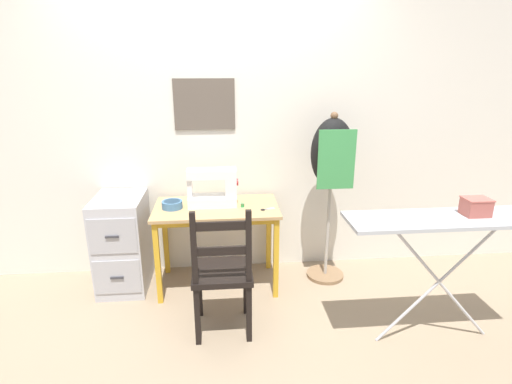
{
  "coord_description": "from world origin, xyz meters",
  "views": [
    {
      "loc": [
        0.04,
        -2.74,
        1.79
      ],
      "look_at": [
        0.32,
        0.25,
        0.82
      ],
      "focal_mm": 28.0,
      "sensor_mm": 36.0,
      "label": 1
    }
  ],
  "objects": [
    {
      "name": "wall_back",
      "position": [
        -0.0,
        0.63,
        1.28
      ],
      "size": [
        10.0,
        0.07,
        2.55
      ],
      "color": "silver",
      "rests_on": "ground_plane"
    },
    {
      "name": "filing_cabinet",
      "position": [
        -0.78,
        0.33,
        0.39
      ],
      "size": [
        0.38,
        0.54,
        0.78
      ],
      "color": "#B7B7BC",
      "rests_on": "ground_plane"
    },
    {
      "name": "wooden_chair",
      "position": [
        0.03,
        -0.35,
        0.45
      ],
      "size": [
        0.4,
        0.38,
        0.94
      ],
      "color": "black",
      "rests_on": "ground_plane"
    },
    {
      "name": "storage_box",
      "position": [
        1.62,
        -0.54,
        0.94
      ],
      "size": [
        0.16,
        0.13,
        0.11
      ],
      "color": "#AD564C",
      "rests_on": "ironing_board"
    },
    {
      "name": "sewing_table",
      "position": [
        0.0,
        0.27,
        0.61
      ],
      "size": [
        0.99,
        0.56,
        0.7
      ],
      "color": "tan",
      "rests_on": "ground_plane"
    },
    {
      "name": "ironing_board",
      "position": [
        1.45,
        -0.56,
        0.83
      ],
      "size": [
        1.28,
        0.34,
        0.89
      ],
      "color": "#ADB2B7",
      "rests_on": "ground_plane"
    },
    {
      "name": "dress_form",
      "position": [
        0.94,
        0.32,
        1.04
      ],
      "size": [
        0.35,
        0.32,
        1.43
      ],
      "color": "#846647",
      "rests_on": "ground_plane"
    },
    {
      "name": "thread_spool_near_machine",
      "position": [
        0.21,
        0.23,
        0.72
      ],
      "size": [
        0.04,
        0.04,
        0.04
      ],
      "color": "green",
      "rests_on": "sewing_table"
    },
    {
      "name": "ground_plane",
      "position": [
        0.0,
        0.0,
        0.0
      ],
      "size": [
        14.0,
        14.0,
        0.0
      ],
      "primitive_type": "plane",
      "color": "gray"
    },
    {
      "name": "sewing_machine",
      "position": [
        -0.01,
        0.31,
        0.84
      ],
      "size": [
        0.4,
        0.18,
        0.32
      ],
      "color": "white",
      "rests_on": "sewing_table"
    },
    {
      "name": "scissors",
      "position": [
        0.38,
        0.17,
        0.7
      ],
      "size": [
        0.12,
        0.07,
        0.01
      ],
      "color": "silver",
      "rests_on": "sewing_table"
    },
    {
      "name": "fabric_bowl",
      "position": [
        -0.35,
        0.27,
        0.73
      ],
      "size": [
        0.16,
        0.16,
        0.06
      ],
      "color": "teal",
      "rests_on": "sewing_table"
    }
  ]
}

